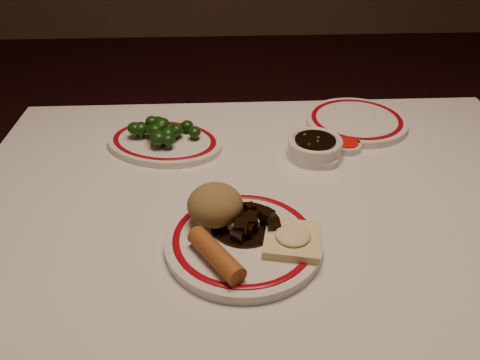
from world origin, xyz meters
name	(u,v)px	position (x,y,z in m)	size (l,w,h in m)	color
dining_table	(274,240)	(0.00, 0.00, 0.66)	(1.20, 0.90, 0.75)	white
main_plate	(244,240)	(-0.07, -0.11, 0.76)	(0.27, 0.27, 0.02)	silver
rice_mound	(215,205)	(-0.11, -0.07, 0.80)	(0.09, 0.09, 0.07)	olive
spring_roll	(216,255)	(-0.11, -0.17, 0.78)	(0.03, 0.03, 0.12)	#A55928
fried_wonton	(292,238)	(0.01, -0.13, 0.78)	(0.11, 0.11, 0.03)	beige
stirfry_heap	(246,223)	(-0.06, -0.09, 0.78)	(0.12, 0.12, 0.03)	black
broccoli_plate	(165,142)	(-0.23, 0.23, 0.76)	(0.31, 0.29, 0.02)	silver
broccoli_pile	(161,130)	(-0.23, 0.23, 0.79)	(0.16, 0.12, 0.05)	#23471C
soy_bowl	(315,148)	(0.10, 0.16, 0.77)	(0.12, 0.12, 0.04)	silver
sweet_sour_dish	(347,146)	(0.18, 0.19, 0.76)	(0.06, 0.06, 0.02)	silver
mustard_dish	(325,159)	(0.12, 0.14, 0.76)	(0.06, 0.06, 0.02)	silver
far_plate	(356,121)	(0.23, 0.31, 0.76)	(0.28, 0.28, 0.02)	silver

